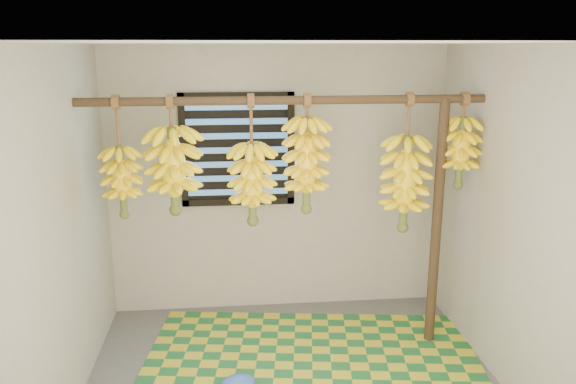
{
  "coord_description": "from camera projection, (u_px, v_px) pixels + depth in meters",
  "views": [
    {
      "loc": [
        -0.41,
        -3.39,
        2.38
      ],
      "look_at": [
        0.0,
        0.55,
        1.35
      ],
      "focal_mm": 35.0,
      "sensor_mm": 36.0,
      "label": 1
    }
  ],
  "objects": [
    {
      "name": "ceiling",
      "position": [
        298.0,
        42.0,
        3.3
      ],
      "size": [
        3.0,
        3.0,
        0.01
      ],
      "primitive_type": "cube",
      "color": "silver",
      "rests_on": "wall_back"
    },
    {
      "name": "banana_bunch_e",
      "position": [
        405.0,
        184.0,
        4.33
      ],
      "size": [
        0.36,
        0.36,
        1.07
      ],
      "color": "brown",
      "rests_on": "hanging_pole"
    },
    {
      "name": "banana_bunch_a",
      "position": [
        122.0,
        181.0,
        4.1
      ],
      "size": [
        0.28,
        0.28,
        0.9
      ],
      "color": "brown",
      "rests_on": "hanging_pole"
    },
    {
      "name": "banana_bunch_d",
      "position": [
        307.0,
        165.0,
        4.21
      ],
      "size": [
        0.33,
        0.33,
        0.89
      ],
      "color": "brown",
      "rests_on": "hanging_pole"
    },
    {
      "name": "banana_bunch_c",
      "position": [
        252.0,
        184.0,
        4.2
      ],
      "size": [
        0.32,
        0.32,
        0.98
      ],
      "color": "brown",
      "rests_on": "hanging_pole"
    },
    {
      "name": "woven_mat",
      "position": [
        313.0,
        379.0,
        4.13
      ],
      "size": [
        2.86,
        2.41,
        0.01
      ],
      "primitive_type": "cube",
      "rotation": [
        0.0,
        0.0,
        -0.13
      ],
      "color": "#1B5D2B",
      "rests_on": "floor"
    },
    {
      "name": "window",
      "position": [
        238.0,
        150.0,
        4.91
      ],
      "size": [
        1.0,
        0.04,
        1.0
      ],
      "color": "black",
      "rests_on": "wall_back"
    },
    {
      "name": "hanging_pole",
      "position": [
        286.0,
        100.0,
        4.07
      ],
      "size": [
        3.0,
        0.06,
        0.06
      ],
      "primitive_type": "cylinder",
      "rotation": [
        0.0,
        1.57,
        0.0
      ],
      "color": "#42321F",
      "rests_on": "wall_left"
    },
    {
      "name": "support_post",
      "position": [
        436.0,
        226.0,
        4.44
      ],
      "size": [
        0.08,
        0.08,
        2.0
      ],
      "primitive_type": "cylinder",
      "color": "#42321F",
      "rests_on": "floor"
    },
    {
      "name": "plastic_bag",
      "position": [
        238.0,
        383.0,
        3.99
      ],
      "size": [
        0.28,
        0.23,
        0.1
      ],
      "primitive_type": "ellipsoid",
      "rotation": [
        0.0,
        0.0,
        0.2
      ],
      "color": "#3157B8",
      "rests_on": "woven_mat"
    },
    {
      "name": "banana_bunch_b",
      "position": [
        174.0,
        170.0,
        4.12
      ],
      "size": [
        0.38,
        0.38,
        0.87
      ],
      "color": "brown",
      "rests_on": "hanging_pole"
    },
    {
      "name": "wall_right",
      "position": [
        520.0,
        228.0,
        3.75
      ],
      "size": [
        0.01,
        3.0,
        2.4
      ],
      "primitive_type": "cube",
      "color": "gray",
      "rests_on": "floor"
    },
    {
      "name": "wall_left",
      "position": [
        54.0,
        244.0,
        3.45
      ],
      "size": [
        0.01,
        3.0,
        2.4
      ],
      "primitive_type": "cube",
      "color": "gray",
      "rests_on": "floor"
    },
    {
      "name": "wall_back",
      "position": [
        277.0,
        182.0,
        5.05
      ],
      "size": [
        3.0,
        0.01,
        2.4
      ],
      "primitive_type": "cube",
      "color": "gray",
      "rests_on": "floor"
    },
    {
      "name": "banana_bunch_f",
      "position": [
        460.0,
        152.0,
        4.31
      ],
      "size": [
        0.28,
        0.28,
        0.74
      ],
      "color": "brown",
      "rests_on": "hanging_pole"
    }
  ]
}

